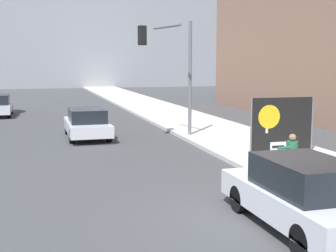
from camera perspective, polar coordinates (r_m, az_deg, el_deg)
ground_plane at (r=11.04m, az=11.14°, el=-11.08°), size 160.00×160.00×0.00m
sidewalk_curb at (r=26.02m, az=3.75°, el=0.11°), size 4.44×90.00×0.16m
seated_protester at (r=14.84m, az=14.97°, el=-3.12°), size 1.00×0.77×1.20m
jogger_on_sidewalk at (r=17.73m, az=11.71°, el=-0.67°), size 0.34×0.34×1.63m
protest_banner at (r=17.85m, az=13.70°, el=0.22°), size 2.59×0.06×2.10m
traffic_light_pole at (r=21.39m, az=0.50°, el=8.21°), size 2.65×2.42×5.26m
parked_car_curbside at (r=10.40m, az=16.02°, el=-8.03°), size 1.78×4.46×1.54m
car_on_road_nearest at (r=22.32m, az=-9.84°, el=0.36°), size 1.86×4.52×1.40m
motorcycle_on_road at (r=22.67m, az=-10.86°, el=0.02°), size 0.28×2.03×1.24m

